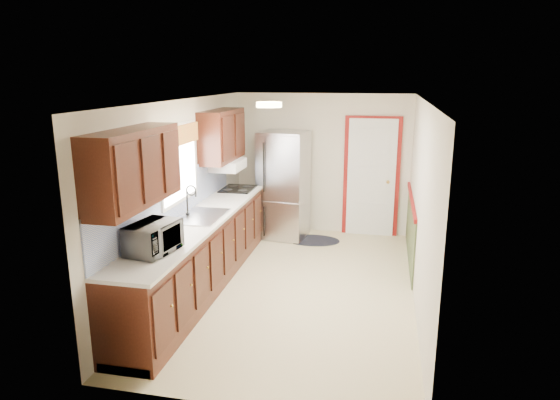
% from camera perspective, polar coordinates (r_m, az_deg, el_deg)
% --- Properties ---
extents(room_shell, '(3.20, 5.20, 2.52)m').
position_cam_1_polar(room_shell, '(6.25, 1.90, 0.23)').
color(room_shell, beige).
rests_on(room_shell, ground).
extents(kitchen_run, '(0.63, 4.00, 2.20)m').
position_cam_1_polar(kitchen_run, '(6.41, -9.55, -3.22)').
color(kitchen_run, '#36140C').
rests_on(kitchen_run, ground).
extents(back_wall_trim, '(1.12, 2.30, 2.08)m').
position_cam_1_polar(back_wall_trim, '(8.38, 11.28, 1.38)').
color(back_wall_trim, maroon).
rests_on(back_wall_trim, ground).
extents(ceiling_fixture, '(0.30, 0.30, 0.06)m').
position_cam_1_polar(ceiling_fixture, '(5.94, -1.26, 10.84)').
color(ceiling_fixture, '#FFD88C').
rests_on(ceiling_fixture, room_shell).
extents(microwave, '(0.39, 0.60, 0.38)m').
position_cam_1_polar(microwave, '(5.22, -14.31, -3.85)').
color(microwave, white).
rests_on(microwave, kitchen_run).
extents(refrigerator, '(0.83, 0.80, 1.80)m').
position_cam_1_polar(refrigerator, '(8.38, 0.43, 1.73)').
color(refrigerator, '#B7B7BC').
rests_on(refrigerator, ground).
extents(rug, '(0.94, 0.63, 0.01)m').
position_cam_1_polar(rug, '(8.39, 3.73, -4.61)').
color(rug, black).
rests_on(rug, ground).
extents(cooktop, '(0.49, 0.59, 0.02)m').
position_cam_1_polar(cooktop, '(7.90, -4.83, 1.29)').
color(cooktop, black).
rests_on(cooktop, kitchen_run).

